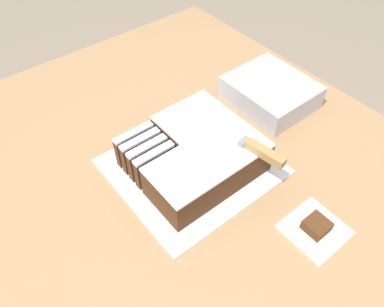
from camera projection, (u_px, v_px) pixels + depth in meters
countertop at (198, 258)px, 1.29m from camera, size 1.40×1.10×0.93m
cake_board at (192, 166)px, 0.95m from camera, size 0.35×0.38×0.01m
cake at (196, 154)px, 0.92m from camera, size 0.27×0.29×0.09m
knife at (249, 144)px, 0.87m from camera, size 0.32×0.07×0.02m
paper_napkin at (315, 230)px, 0.83m from camera, size 0.12×0.12×0.01m
brownie at (317, 226)px, 0.82m from camera, size 0.05×0.05×0.03m
storage_box at (270, 92)px, 1.10m from camera, size 0.23×0.21×0.07m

